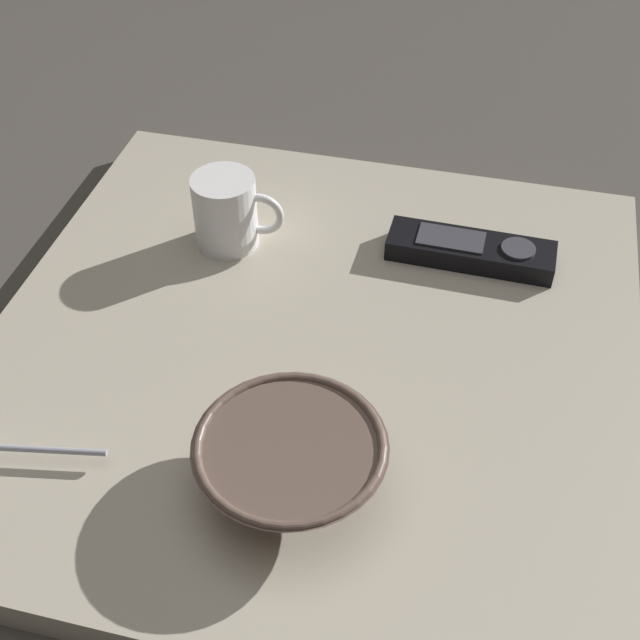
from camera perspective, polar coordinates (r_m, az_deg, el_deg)
The scene contains 5 objects.
ground_plane at distance 0.86m, azimuth -0.58°, elevation -3.10°, with size 6.00×6.00×0.00m, color #47423D.
table at distance 0.85m, azimuth -0.59°, elevation -2.28°, with size 0.65×0.66×0.04m.
cereal_bowl at distance 0.70m, azimuth -2.02°, elevation -9.58°, with size 0.16×0.16×0.06m.
coffee_mug at distance 0.94m, azimuth -6.33°, elevation 7.34°, with size 0.10×0.07×0.08m.
tv_remote_near at distance 0.94m, azimuth 10.23°, elevation 4.69°, with size 0.18×0.06×0.03m.
Camera 1 is at (-0.15, 0.57, 0.63)m, focal length 47.00 mm.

